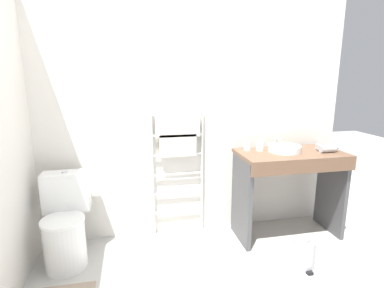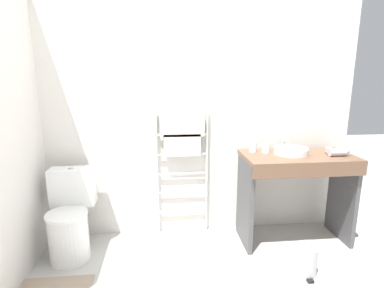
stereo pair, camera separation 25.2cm
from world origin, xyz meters
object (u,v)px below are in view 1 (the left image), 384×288
object	(u,v)px
cup_near_wall	(247,145)
hair_dryer	(328,148)
sink_basin	(284,148)
cup_near_edge	(260,146)
toilet	(65,226)
towel_radiator	(178,145)
trash_bin	(304,253)

from	to	relation	value
cup_near_wall	hair_dryer	world-z (taller)	cup_near_wall
sink_basin	cup_near_edge	distance (m)	0.24
toilet	sink_basin	distance (m)	2.14
towel_radiator	trash_bin	bearing A→B (deg)	-39.66
toilet	hair_dryer	distance (m)	2.53
sink_basin	trash_bin	size ratio (longest dim) A/B	1.04
cup_near_wall	hair_dryer	xyz separation A→B (m)	(0.74, -0.23, -0.01)
cup_near_wall	hair_dryer	bearing A→B (deg)	-17.00
cup_near_wall	sink_basin	bearing A→B (deg)	-19.68
hair_dryer	towel_radiator	bearing A→B (deg)	167.01
cup_near_wall	towel_radiator	bearing A→B (deg)	171.51
trash_bin	toilet	bearing A→B (deg)	166.20
cup_near_edge	toilet	bearing A→B (deg)	-175.00
sink_basin	hair_dryer	bearing A→B (deg)	-14.72
towel_radiator	trash_bin	world-z (taller)	towel_radiator
toilet	trash_bin	world-z (taller)	toilet
sink_basin	hair_dryer	size ratio (longest dim) A/B	1.54
cup_near_wall	cup_near_edge	bearing A→B (deg)	-18.26
sink_basin	hair_dryer	world-z (taller)	hair_dryer
towel_radiator	trash_bin	xyz separation A→B (m)	(0.96, -0.79, -0.81)
cup_near_wall	trash_bin	world-z (taller)	cup_near_wall
toilet	cup_near_wall	xyz separation A→B (m)	(1.72, 0.20, 0.59)
cup_near_wall	cup_near_edge	xyz separation A→B (m)	(0.12, -0.04, 0.00)
cup_near_edge	sink_basin	bearing A→B (deg)	-20.42
sink_basin	cup_near_edge	world-z (taller)	cup_near_edge
cup_near_edge	trash_bin	world-z (taller)	cup_near_edge
cup_near_wall	hair_dryer	size ratio (longest dim) A/B	0.47
cup_near_wall	trash_bin	distance (m)	1.09
cup_near_wall	cup_near_edge	distance (m)	0.12
towel_radiator	cup_near_edge	xyz separation A→B (m)	(0.80, -0.14, -0.01)
trash_bin	cup_near_edge	bearing A→B (deg)	103.13
toilet	trash_bin	distance (m)	2.06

